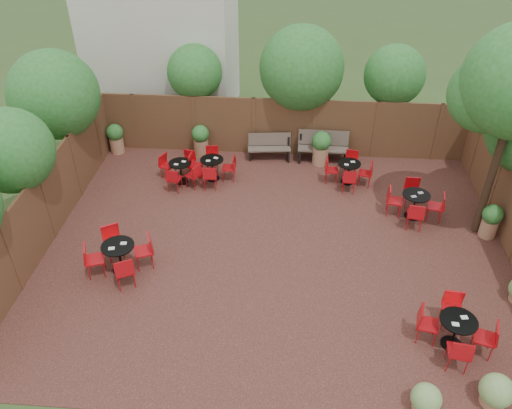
{
  "coord_description": "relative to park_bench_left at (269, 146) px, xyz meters",
  "views": [
    {
      "loc": [
        0.26,
        -10.36,
        8.72
      ],
      "look_at": [
        -0.57,
        0.5,
        1.0
      ],
      "focal_mm": 35.95,
      "sensor_mm": 36.0,
      "label": 1
    }
  ],
  "objects": [
    {
      "name": "park_bench_right",
      "position": [
        1.78,
        0.01,
        0.08
      ],
      "size": [
        1.66,
        0.57,
        1.02
      ],
      "rotation": [
        0.0,
        0.0,
        -0.02
      ],
      "color": "brown",
      "rests_on": "courtyard_paving"
    },
    {
      "name": "low_shrubs",
      "position": [
        4.82,
        -8.06,
        -0.13
      ],
      "size": [
        3.32,
        3.6,
        0.69
      ],
      "color": "#9E6D4F",
      "rests_on": "courtyard_paving"
    },
    {
      "name": "fence_back",
      "position": [
        0.45,
        0.38,
        0.53
      ],
      "size": [
        12.0,
        0.08,
        2.0
      ],
      "primitive_type": "cube",
      "color": "#50341D",
      "rests_on": "ground"
    },
    {
      "name": "planters",
      "position": [
        -0.07,
        -0.77,
        0.13
      ],
      "size": [
        11.85,
        4.34,
        1.14
      ],
      "color": "#9E6D4F",
      "rests_on": "courtyard_paving"
    },
    {
      "name": "park_bench_left",
      "position": [
        0.0,
        0.0,
        0.0
      ],
      "size": [
        1.45,
        0.61,
        0.87
      ],
      "rotation": [
        0.0,
        0.0,
        0.12
      ],
      "color": "brown",
      "rests_on": "courtyard_paving"
    },
    {
      "name": "courtyard_paving",
      "position": [
        0.45,
        -4.62,
        -0.46
      ],
      "size": [
        12.0,
        10.0,
        0.02
      ],
      "primitive_type": "cube",
      "color": "#3B1C18",
      "rests_on": "ground"
    },
    {
      "name": "bistro_tables",
      "position": [
        0.59,
        -3.74,
        -0.02
      ],
      "size": [
        9.24,
        7.75,
        0.91
      ],
      "color": "black",
      "rests_on": "courtyard_paving"
    },
    {
      "name": "ground",
      "position": [
        0.45,
        -4.62,
        -0.47
      ],
      "size": [
        80.0,
        80.0,
        0.0
      ],
      "primitive_type": "plane",
      "color": "#354F23",
      "rests_on": "ground"
    },
    {
      "name": "neighbour_building",
      "position": [
        -4.05,
        3.38,
        3.53
      ],
      "size": [
        5.0,
        4.0,
        8.0
      ],
      "primitive_type": "cube",
      "color": "beige",
      "rests_on": "ground"
    },
    {
      "name": "overhang_foliage",
      "position": [
        -0.67,
        -1.84,
        2.27
      ],
      "size": [
        15.85,
        10.58,
        2.72
      ],
      "color": "#236721",
      "rests_on": "ground"
    },
    {
      "name": "fence_left",
      "position": [
        -5.55,
        -4.62,
        0.53
      ],
      "size": [
        0.08,
        10.0,
        2.0
      ],
      "primitive_type": "cube",
      "color": "#50341D",
      "rests_on": "ground"
    }
  ]
}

